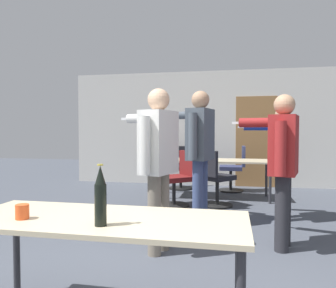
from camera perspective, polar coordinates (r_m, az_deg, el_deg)
back_wall at (r=7.72m, az=7.09°, el=2.67°), size 6.47×0.12×2.66m
conference_table_near at (r=2.15m, az=-11.06°, el=-14.30°), size 1.78×0.69×0.72m
conference_table_far at (r=6.26m, az=8.10°, el=-3.28°), size 2.08×0.78×0.72m
person_center_tall at (r=4.45m, az=5.45°, el=-0.02°), size 0.78×0.81×1.80m
person_far_watching at (r=3.70m, az=19.28°, el=-2.17°), size 0.73×0.81×1.65m
person_near_casual at (r=3.39m, az=-1.85°, el=-1.81°), size 0.74×0.79×1.70m
person_left_plaid at (r=4.93m, az=19.11°, el=-1.38°), size 0.74×0.63×1.60m
office_chair_near_pushed at (r=7.25m, az=2.21°, el=-4.34°), size 0.55×0.60×0.92m
office_chair_far_right at (r=5.57m, az=1.73°, el=-6.31°), size 0.69×0.68×0.93m
office_chair_far_left at (r=7.01m, az=11.49°, el=-4.43°), size 0.55×0.52×0.95m
office_chair_side_rolled at (r=5.54m, az=8.05°, el=-6.22°), size 0.67×0.69×0.95m
beer_bottle at (r=1.93m, az=-11.68°, el=-8.99°), size 0.07×0.07×0.35m
drink_cup at (r=2.24m, az=-24.05°, el=-10.71°), size 0.08×0.08×0.09m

